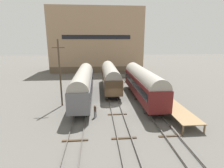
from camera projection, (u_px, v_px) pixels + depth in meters
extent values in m
plane|color=#56544F|center=(115.00, 107.00, 26.58)|extent=(200.00, 200.00, 0.00)
cube|color=#4C4742|center=(77.00, 107.00, 26.07)|extent=(0.08, 60.00, 0.16)
cube|color=#4C4742|center=(87.00, 106.00, 26.19)|extent=(0.08, 60.00, 0.16)
cube|color=#3D2D1E|center=(75.00, 140.00, 17.46)|extent=(2.60, 0.24, 0.10)
cube|color=#3D2D1E|center=(80.00, 116.00, 23.26)|extent=(2.60, 0.24, 0.10)
cube|color=#3D2D1E|center=(84.00, 101.00, 29.06)|extent=(2.60, 0.24, 0.10)
cube|color=#3D2D1E|center=(86.00, 91.00, 34.86)|extent=(2.60, 0.24, 0.10)
cube|color=#3D2D1E|center=(87.00, 84.00, 40.66)|extent=(2.60, 0.24, 0.10)
cube|color=#3D2D1E|center=(88.00, 78.00, 46.46)|extent=(2.60, 0.24, 0.10)
cube|color=#3D2D1E|center=(89.00, 74.00, 52.26)|extent=(2.60, 0.24, 0.10)
cube|color=#4C4742|center=(110.00, 106.00, 26.48)|extent=(0.08, 60.00, 0.16)
cube|color=#4C4742|center=(120.00, 105.00, 26.60)|extent=(0.08, 60.00, 0.16)
cube|color=#3D2D1E|center=(124.00, 138.00, 17.87)|extent=(2.60, 0.24, 0.10)
cube|color=#3D2D1E|center=(117.00, 114.00, 23.67)|extent=(2.60, 0.24, 0.10)
cube|color=#3D2D1E|center=(113.00, 100.00, 29.47)|extent=(2.60, 0.24, 0.10)
cube|color=#3D2D1E|center=(110.00, 90.00, 35.27)|extent=(2.60, 0.24, 0.10)
cube|color=#3D2D1E|center=(109.00, 83.00, 41.07)|extent=(2.60, 0.24, 0.10)
cube|color=#3D2D1E|center=(107.00, 78.00, 46.88)|extent=(2.60, 0.24, 0.10)
cube|color=#3D2D1E|center=(106.00, 74.00, 52.68)|extent=(2.60, 0.24, 0.10)
cube|color=#4C4742|center=(142.00, 105.00, 26.89)|extent=(0.08, 60.00, 0.16)
cube|color=#4C4742|center=(151.00, 104.00, 27.01)|extent=(0.08, 60.00, 0.16)
cube|color=#3D2D1E|center=(171.00, 136.00, 18.28)|extent=(2.60, 0.24, 0.10)
cube|color=#3D2D1E|center=(153.00, 113.00, 24.08)|extent=(2.60, 0.24, 0.10)
cube|color=#3D2D1E|center=(142.00, 99.00, 29.89)|extent=(2.60, 0.24, 0.10)
cube|color=#3D2D1E|center=(135.00, 89.00, 35.69)|extent=(2.60, 0.24, 0.10)
cube|color=#3D2D1E|center=(129.00, 83.00, 41.49)|extent=(2.60, 0.24, 0.10)
cube|color=#3D2D1E|center=(125.00, 77.00, 47.29)|extent=(2.60, 0.24, 0.10)
cube|color=#3D2D1E|center=(122.00, 73.00, 53.09)|extent=(2.60, 0.24, 0.10)
cube|color=black|center=(86.00, 88.00, 35.05)|extent=(1.80, 2.40, 1.00)
cube|color=black|center=(81.00, 110.00, 23.94)|extent=(1.80, 2.40, 1.00)
cube|color=slate|center=(83.00, 86.00, 29.03)|extent=(2.82, 17.67, 2.84)
cube|color=black|center=(83.00, 84.00, 28.95)|extent=(2.86, 16.26, 1.02)
cylinder|color=gray|center=(83.00, 78.00, 28.69)|extent=(2.68, 17.32, 2.68)
cube|color=black|center=(109.00, 81.00, 40.74)|extent=(1.80, 2.40, 1.00)
cube|color=black|center=(112.00, 95.00, 30.78)|extent=(1.80, 2.40, 1.00)
cube|color=#4C3823|center=(110.00, 78.00, 35.32)|extent=(2.97, 15.84, 2.63)
cube|color=black|center=(110.00, 77.00, 35.25)|extent=(3.01, 14.57, 0.95)
cylinder|color=gray|center=(110.00, 72.00, 35.01)|extent=(2.82, 15.52, 2.82)
cube|color=black|center=(135.00, 88.00, 35.34)|extent=(1.80, 2.40, 1.00)
cube|color=black|center=(152.00, 109.00, 24.33)|extent=(1.80, 2.40, 1.00)
cube|color=#5B1919|center=(142.00, 85.00, 29.37)|extent=(2.94, 17.52, 2.90)
cube|color=black|center=(143.00, 83.00, 29.28)|extent=(2.98, 16.12, 1.04)
cylinder|color=gray|center=(143.00, 77.00, 29.02)|extent=(2.80, 17.17, 2.80)
cube|color=#8C704C|center=(169.00, 103.00, 25.11)|extent=(2.71, 13.72, 0.10)
cylinder|color=brown|center=(183.00, 130.00, 18.66)|extent=(0.20, 0.20, 0.97)
cylinder|color=brown|center=(204.00, 129.00, 18.86)|extent=(0.20, 0.20, 0.97)
cylinder|color=brown|center=(148.00, 93.00, 31.63)|extent=(0.20, 0.20, 0.97)
cylinder|color=brown|center=(160.00, 93.00, 31.83)|extent=(0.20, 0.20, 0.97)
cylinder|color=brown|center=(161.00, 107.00, 25.14)|extent=(0.20, 0.20, 0.97)
cylinder|color=brown|center=(177.00, 106.00, 25.34)|extent=(0.20, 0.20, 0.97)
cube|color=brown|center=(167.00, 99.00, 25.19)|extent=(1.40, 0.40, 0.06)
cube|color=brown|center=(167.00, 97.00, 25.29)|extent=(1.40, 0.06, 0.45)
cube|color=black|center=(163.00, 101.00, 25.20)|extent=(0.06, 0.40, 0.40)
cube|color=black|center=(171.00, 101.00, 25.30)|extent=(0.06, 0.40, 0.40)
cylinder|color=#282833|center=(94.00, 114.00, 22.80)|extent=(0.12, 0.12, 0.81)
cylinder|color=#282833|center=(96.00, 114.00, 22.82)|extent=(0.12, 0.12, 0.81)
cylinder|color=#4C382D|center=(95.00, 109.00, 22.63)|extent=(0.32, 0.32, 0.67)
sphere|color=tan|center=(95.00, 106.00, 22.52)|extent=(0.22, 0.22, 0.22)
cylinder|color=#473828|center=(60.00, 74.00, 25.79)|extent=(0.24, 0.24, 9.99)
cube|color=#473828|center=(58.00, 48.00, 24.87)|extent=(1.80, 0.12, 0.12)
cube|color=brown|center=(97.00, 67.00, 60.21)|extent=(28.91, 12.67, 1.96)
cube|color=#9E7F60|center=(97.00, 37.00, 57.84)|extent=(28.91, 12.67, 17.66)
cube|color=black|center=(97.00, 37.00, 51.67)|extent=(20.24, 0.10, 1.20)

